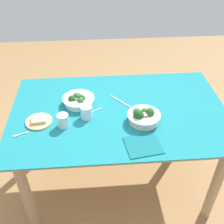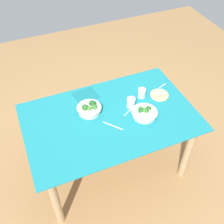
% 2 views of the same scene
% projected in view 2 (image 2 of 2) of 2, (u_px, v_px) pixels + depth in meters
% --- Properties ---
extents(ground_plane, '(6.00, 6.00, 0.00)m').
position_uv_depth(ground_plane, '(111.00, 166.00, 2.93)').
color(ground_plane, '#9E7547').
extents(dining_table, '(1.50, 0.95, 0.75)m').
position_uv_depth(dining_table, '(110.00, 125.00, 2.48)').
color(dining_table, '#197A84').
rests_on(dining_table, ground_plane).
extents(broccoli_bowl_far, '(0.22, 0.22, 0.10)m').
position_uv_depth(broccoli_bowl_far, '(90.00, 109.00, 2.41)').
color(broccoli_bowl_far, silver).
rests_on(broccoli_bowl_far, dining_table).
extents(broccoli_bowl_near, '(0.22, 0.22, 0.09)m').
position_uv_depth(broccoli_bowl_near, '(144.00, 113.00, 2.38)').
color(broccoli_bowl_near, white).
rests_on(broccoli_bowl_near, dining_table).
extents(bread_side_plate, '(0.17, 0.17, 0.03)m').
position_uv_depth(bread_side_plate, '(159.00, 95.00, 2.59)').
color(bread_side_plate, '#D6B27A').
rests_on(bread_side_plate, dining_table).
extents(water_glass_center, '(0.08, 0.08, 0.09)m').
position_uv_depth(water_glass_center, '(131.00, 103.00, 2.46)').
color(water_glass_center, silver).
rests_on(water_glass_center, dining_table).
extents(water_glass_side, '(0.07, 0.07, 0.09)m').
position_uv_depth(water_glass_side, '(142.00, 93.00, 2.55)').
color(water_glass_side, silver).
rests_on(water_glass_side, dining_table).
extents(fork_by_far_bowl, '(0.09, 0.06, 0.00)m').
position_uv_depth(fork_by_far_bowl, '(128.00, 112.00, 2.44)').
color(fork_by_far_bowl, '#B7B7BC').
rests_on(fork_by_far_bowl, dining_table).
extents(fork_by_near_bowl, '(0.10, 0.05, 0.00)m').
position_uv_depth(fork_by_near_bowl, '(162.00, 86.00, 2.70)').
color(fork_by_near_bowl, '#B7B7BC').
rests_on(fork_by_near_bowl, dining_table).
extents(table_knife_left, '(0.13, 0.15, 0.00)m').
position_uv_depth(table_knife_left, '(113.00, 126.00, 2.32)').
color(table_knife_left, '#B7B7BC').
rests_on(table_knife_left, dining_table).
extents(napkin_folded_upper, '(0.23, 0.21, 0.01)m').
position_uv_depth(napkin_folded_upper, '(86.00, 95.00, 2.60)').
color(napkin_folded_upper, '#156870').
rests_on(napkin_folded_upper, dining_table).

